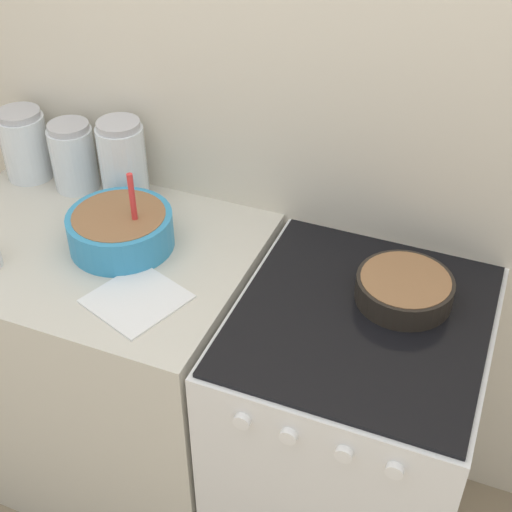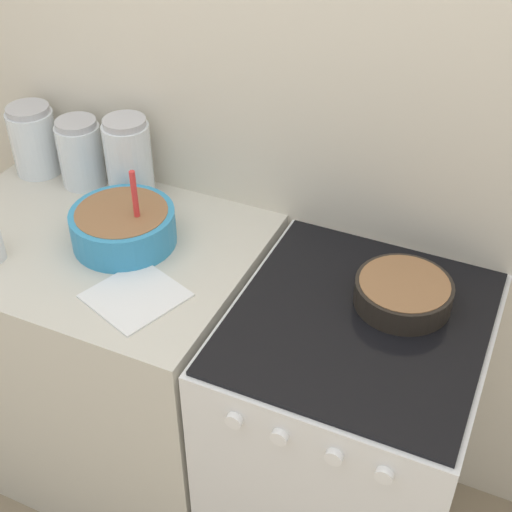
{
  "view_description": "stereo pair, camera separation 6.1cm",
  "coord_description": "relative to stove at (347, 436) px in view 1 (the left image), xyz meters",
  "views": [
    {
      "loc": [
        0.58,
        -0.96,
        2.12
      ],
      "look_at": [
        0.02,
        0.41,
        0.98
      ],
      "focal_mm": 50.0,
      "sensor_mm": 36.0,
      "label": 1
    },
    {
      "loc": [
        0.63,
        -0.93,
        2.12
      ],
      "look_at": [
        0.02,
        0.41,
        0.98
      ],
      "focal_mm": 50.0,
      "sensor_mm": 36.0,
      "label": 2
    }
  ],
  "objects": [
    {
      "name": "stove",
      "position": [
        0.0,
        0.0,
        0.0
      ],
      "size": [
        0.63,
        0.7,
        0.93
      ],
      "color": "silver",
      "rests_on": "ground_plane"
    },
    {
      "name": "storage_jar_right",
      "position": [
        -0.81,
        0.25,
        0.57
      ],
      "size": [
        0.14,
        0.14,
        0.26
      ],
      "color": "silver",
      "rests_on": "countertop_cabinet"
    },
    {
      "name": "storage_jar_middle",
      "position": [
        -0.98,
        0.25,
        0.56
      ],
      "size": [
        0.14,
        0.14,
        0.21
      ],
      "color": "silver",
      "rests_on": "countertop_cabinet"
    },
    {
      "name": "storage_jar_left",
      "position": [
        -1.16,
        0.25,
        0.56
      ],
      "size": [
        0.15,
        0.15,
        0.22
      ],
      "color": "silver",
      "rests_on": "countertop_cabinet"
    },
    {
      "name": "wall_back",
      "position": [
        -0.33,
        0.37,
        0.74
      ],
      "size": [
        4.86,
        0.05,
        2.4
      ],
      "color": "beige",
      "rests_on": "ground_plane"
    },
    {
      "name": "mixing_bowl",
      "position": [
        -0.7,
        0.03,
        0.52
      ],
      "size": [
        0.29,
        0.29,
        0.24
      ],
      "color": "#338CBF",
      "rests_on": "countertop_cabinet"
    },
    {
      "name": "countertop_cabinet",
      "position": [
        -0.8,
        0.0,
        0.0
      ],
      "size": [
        0.93,
        0.69,
        0.93
      ],
      "color": "beige",
      "rests_on": "ground_plane"
    },
    {
      "name": "recipe_page",
      "position": [
        -0.55,
        -0.16,
        0.47
      ],
      "size": [
        0.27,
        0.27,
        0.01
      ],
      "color": "white",
      "rests_on": "countertop_cabinet"
    },
    {
      "name": "baking_pan",
      "position": [
        0.08,
        0.1,
        0.5
      ],
      "size": [
        0.24,
        0.24,
        0.07
      ],
      "color": "black",
      "rests_on": "stove"
    }
  ]
}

